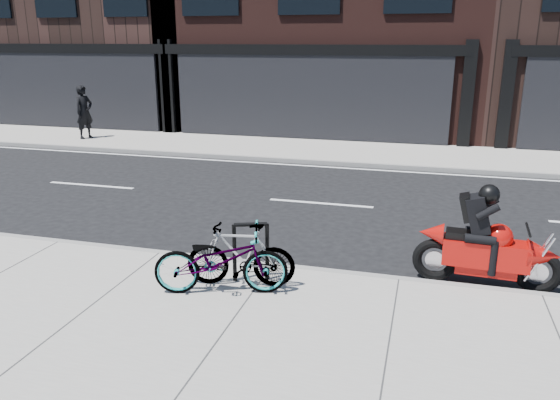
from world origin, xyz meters
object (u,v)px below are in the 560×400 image
(bike_rack, at_px, (251,247))
(motorcycle, at_px, (494,247))
(bicycle_front, at_px, (221,260))
(pedestrian, at_px, (84,112))
(bicycle_rear, at_px, (241,255))

(bike_rack, relative_size, motorcycle, 0.42)
(bicycle_front, xyz_separation_m, motorcycle, (3.76, 1.50, 0.03))
(bike_rack, bearing_deg, motorcycle, 15.96)
(pedestrian, bearing_deg, bicycle_front, -120.77)
(bicycle_rear, distance_m, pedestrian, 13.96)
(bicycle_rear, relative_size, motorcycle, 0.74)
(bicycle_front, relative_size, bicycle_rear, 1.19)
(bicycle_rear, bearing_deg, bike_rack, 147.49)
(pedestrian, bearing_deg, bike_rack, -118.52)
(bike_rack, relative_size, pedestrian, 0.48)
(bicycle_front, bearing_deg, bicycle_rear, -48.80)
(motorcycle, xyz_separation_m, pedestrian, (-13.10, 8.99, 0.43))
(bike_rack, distance_m, pedestrian, 13.87)
(bicycle_front, xyz_separation_m, pedestrian, (-9.34, 10.49, 0.45))
(bike_rack, xyz_separation_m, pedestrian, (-9.62, 9.98, 0.41))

